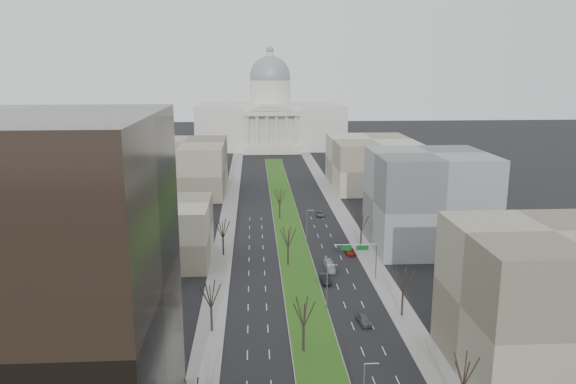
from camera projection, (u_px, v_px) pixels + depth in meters
name	position (u px, v px, depth m)	size (l,w,h in m)	color
ground	(286.00, 219.00, 168.11)	(600.00, 600.00, 0.00)	black
median	(287.00, 219.00, 167.10)	(8.00, 222.03, 0.20)	#999993
sidewalk_left	(224.00, 246.00, 142.70)	(5.00, 330.00, 0.15)	gray
sidewalk_right	(360.00, 243.00, 144.82)	(5.00, 330.00, 0.15)	gray
capitol	(270.00, 118.00, 310.13)	(80.00, 46.00, 55.00)	beige
building_glass_tower	(8.00, 296.00, 62.17)	(34.00, 30.00, 40.00)	black
building_beige_left	(154.00, 232.00, 130.50)	(26.00, 22.00, 14.00)	gray
building_tan_right	(547.00, 303.00, 82.02)	(26.00, 24.00, 22.00)	#776C5B
building_grey_right	(429.00, 200.00, 140.26)	(28.00, 26.00, 24.00)	slate
building_far_left	(183.00, 167.00, 202.95)	(30.00, 40.00, 18.00)	#776C5B
building_far_right	(372.00, 163.00, 212.05)	(30.00, 40.00, 18.00)	gray
tree_left_mid	(211.00, 294.00, 95.44)	(5.40, 5.40, 9.72)	black
tree_left_far	(223.00, 228.00, 134.41)	(5.28, 5.28, 9.50)	black
tree_right_near	(464.00, 369.00, 72.28)	(5.16, 5.16, 9.29)	black
tree_right_mid	(403.00, 279.00, 101.38)	(5.52, 5.52, 9.94)	black
tree_right_far	(361.00, 222.00, 140.46)	(5.04, 5.04, 9.07)	black
tree_median_a	(304.00, 311.00, 88.57)	(5.40, 5.40, 9.72)	black
tree_median_b	(288.00, 236.00, 127.51)	(5.40, 5.40, 9.72)	black
tree_median_c	(280.00, 196.00, 166.45)	(5.40, 5.40, 9.72)	black
streetlamp_median_b	(327.00, 287.00, 104.00)	(1.90, 0.20, 9.16)	gray
streetlamp_median_c	(307.00, 227.00, 142.94)	(1.90, 0.20, 9.16)	gray
mast_arm_signs	(364.00, 253.00, 118.93)	(9.12, 0.24, 8.09)	gray
car_grey_near	(364.00, 320.00, 99.70)	(1.88, 4.67, 1.59)	#4E5256
car_black	(325.00, 279.00, 118.57)	(1.81, 5.19, 1.71)	black
car_red	(349.00, 251.00, 136.76)	(2.12, 5.22, 1.52)	maroon
car_grey_far	(320.00, 214.00, 171.24)	(2.34, 5.08, 1.41)	#4E5056
box_van	(330.00, 266.00, 126.01)	(1.60, 6.84, 1.90)	silver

